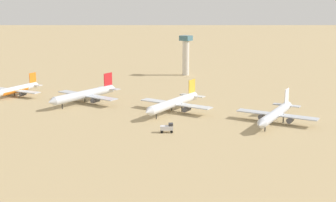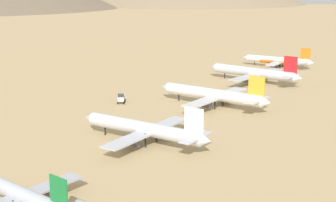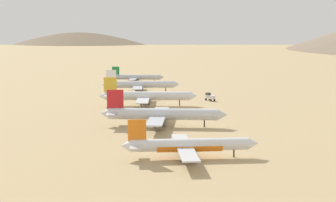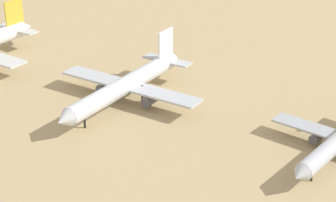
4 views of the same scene
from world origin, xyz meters
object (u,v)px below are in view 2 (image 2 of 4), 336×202
object	(u,v)px
parked_jet_0	(278,60)
parked_jet_4	(17,193)
parked_jet_3	(145,129)
parked_jet_2	(214,95)
parked_jet_1	(255,73)
service_truck	(121,98)

from	to	relation	value
parked_jet_0	parked_jet_4	bearing A→B (deg)	99.91
parked_jet_0	parked_jet_3	size ratio (longest dim) A/B	0.90
parked_jet_0	parked_jet_2	bearing A→B (deg)	101.40
parked_jet_2	parked_jet_4	world-z (taller)	parked_jet_2
parked_jet_0	parked_jet_3	xyz separation A→B (m)	(-26.45, 142.75, 0.49)
parked_jet_1	parked_jet_2	bearing A→B (deg)	100.73
parked_jet_1	parked_jet_3	world-z (taller)	parked_jet_1
parked_jet_0	parked_jet_4	size ratio (longest dim) A/B	1.08
parked_jet_1	parked_jet_4	distance (m)	147.99
parked_jet_0	parked_jet_4	world-z (taller)	parked_jet_0
parked_jet_2	parked_jet_4	size ratio (longest dim) A/B	1.27
parked_jet_1	service_truck	distance (m)	69.58
parked_jet_2	parked_jet_4	xyz separation A→B (m)	(-14.32, 96.58, -0.97)
parked_jet_2	service_truck	world-z (taller)	parked_jet_2
parked_jet_1	service_truck	world-z (taller)	parked_jet_1
parked_jet_0	parked_jet_1	bearing A→B (deg)	102.13
parked_jet_0	service_truck	bearing A→B (deg)	83.89
parked_jet_0	parked_jet_1	size ratio (longest dim) A/B	0.83
parked_jet_2	parked_jet_3	xyz separation A→B (m)	(-7.40, 48.29, -0.24)
parked_jet_4	service_truck	size ratio (longest dim) A/B	6.53
parked_jet_0	service_truck	xyz separation A→B (m)	(11.90, 111.06, -1.73)
parked_jet_4	parked_jet_2	bearing A→B (deg)	-81.57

